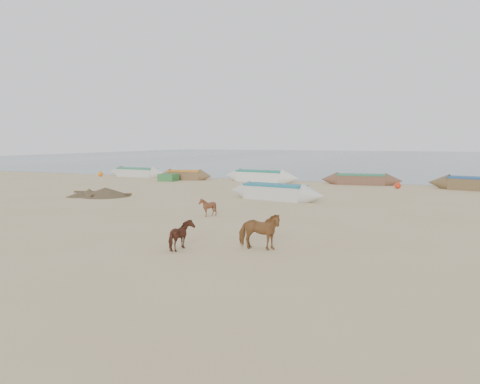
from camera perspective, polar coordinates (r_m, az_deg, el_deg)
name	(u,v)px	position (r m, az deg, el deg)	size (l,w,h in m)	color
ground	(201,228)	(18.30, -4.73, -4.39)	(140.00, 140.00, 0.00)	tan
sea	(386,157)	(98.43, 17.38, 4.05)	(160.00, 160.00, 0.00)	slate
cow_adult	(259,231)	(14.56, 2.34, -4.79)	(0.63, 1.39, 1.17)	brown
calf_front	(208,207)	(21.02, -3.96, -1.84)	(0.68, 0.76, 0.84)	brown
calf_right	(182,236)	(14.66, -7.06, -5.30)	(0.90, 0.77, 0.90)	#552A1B
near_canoe	(275,192)	(26.87, 4.29, 0.01)	(6.10, 1.23, 0.90)	beige
debris_pile	(105,192)	(29.67, -16.09, 0.02)	(3.07, 3.07, 0.54)	brown
waterline_canoes	(365,179)	(36.92, 14.96, 1.50)	(50.92, 4.71, 0.94)	silver
beach_clutter	(376,182)	(36.02, 16.21, 1.13)	(45.41, 4.07, 0.64)	#326F37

